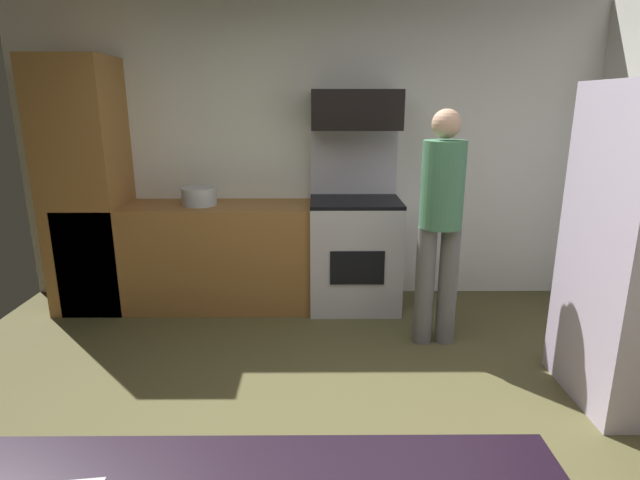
# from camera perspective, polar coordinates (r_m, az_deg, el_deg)

# --- Properties ---
(ground_plane) EXTENTS (5.20, 4.80, 0.02)m
(ground_plane) POSITION_cam_1_polar(r_m,az_deg,el_deg) (2.86, -1.07, -22.69)
(ground_plane) COLOR brown
(wall_back) EXTENTS (5.20, 0.12, 2.60)m
(wall_back) POSITION_cam_1_polar(r_m,az_deg,el_deg) (4.61, -0.82, 9.73)
(wall_back) COLOR silver
(wall_back) RESTS_ON ground
(lower_cabinet_run) EXTENTS (2.40, 0.60, 0.90)m
(lower_cabinet_run) POSITION_cam_1_polar(r_m,az_deg,el_deg) (4.52, -12.29, -1.74)
(lower_cabinet_run) COLOR olive
(lower_cabinet_run) RESTS_ON ground
(cabinet_column) EXTENTS (0.60, 0.60, 2.10)m
(cabinet_column) POSITION_cam_1_polar(r_m,az_deg,el_deg) (4.70, -24.78, 5.37)
(cabinet_column) COLOR olive
(cabinet_column) RESTS_ON ground
(oven_range) EXTENTS (0.76, 0.65, 1.52)m
(oven_range) POSITION_cam_1_polar(r_m,az_deg,el_deg) (4.41, 3.89, -0.95)
(oven_range) COLOR silver
(oven_range) RESTS_ON ground
(microwave) EXTENTS (0.74, 0.38, 0.32)m
(microwave) POSITION_cam_1_polar(r_m,az_deg,el_deg) (4.32, 4.09, 14.40)
(microwave) COLOR black
(microwave) RESTS_ON oven_range
(person_cook) EXTENTS (0.31, 0.30, 1.70)m
(person_cook) POSITION_cam_1_polar(r_m,az_deg,el_deg) (3.68, 13.41, 2.49)
(person_cook) COLOR slate
(person_cook) RESTS_ON ground
(stock_pot) EXTENTS (0.29, 0.29, 0.15)m
(stock_pot) POSITION_cam_1_polar(r_m,az_deg,el_deg) (4.41, -13.44, 4.79)
(stock_pot) COLOR #B3B9C1
(stock_pot) RESTS_ON lower_cabinet_run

